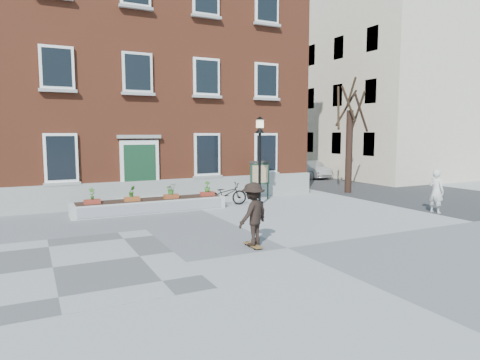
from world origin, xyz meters
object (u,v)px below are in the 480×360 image
lamp_post (260,148)px  skateboarder (253,214)px  parked_car (311,169)px  notice_board (260,174)px  bystander (436,191)px  bicycle (226,194)px

lamp_post → skateboarder: size_ratio=2.13×
parked_car → skateboarder: (-12.56, -14.63, 0.34)m
lamp_post → skateboarder: bearing=-120.6°
parked_car → lamp_post: 12.74m
parked_car → notice_board: bearing=-135.3°
bystander → lamp_post: size_ratio=0.45×
lamp_post → notice_board: lamp_post is taller
bystander → lamp_post: lamp_post is taller
bystander → lamp_post: bearing=44.9°
skateboarder → bystander: bearing=8.3°
bystander → skateboarder: skateboarder is taller
lamp_post → notice_board: bearing=60.7°
lamp_post → skateboarder: (-3.48, -5.90, -1.58)m
notice_board → lamp_post: bearing=-119.3°
lamp_post → notice_board: size_ratio=2.10×
bicycle → lamp_post: 2.53m
bicycle → lamp_post: lamp_post is taller
bystander → lamp_post: 7.40m
bicycle → skateboarder: size_ratio=1.04×
notice_board → bicycle: bearing=-161.0°
bystander → notice_board: bearing=31.6°
parked_car → notice_board: size_ratio=1.99×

